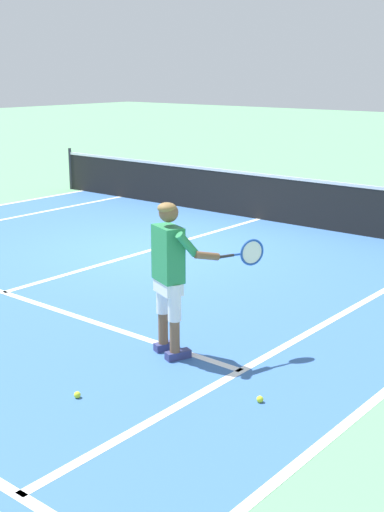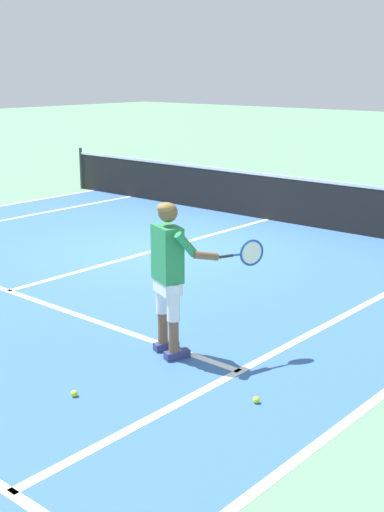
% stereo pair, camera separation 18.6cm
% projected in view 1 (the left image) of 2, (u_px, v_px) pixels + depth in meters
% --- Properties ---
extents(ground_plane, '(80.00, 80.00, 0.00)m').
position_uv_depth(ground_plane, '(153.00, 250.00, 12.06)').
color(ground_plane, '#609E70').
extents(court_inner_surface, '(10.98, 9.63, 0.00)m').
position_uv_depth(court_inner_surface, '(97.00, 266.00, 11.07)').
color(court_inner_surface, '#3866A8').
rests_on(court_inner_surface, ground).
extents(line_service, '(8.23, 0.10, 0.01)m').
position_uv_depth(line_service, '(4.00, 292.00, 9.74)').
color(line_service, white).
rests_on(line_service, ground).
extents(line_centre_service, '(0.10, 6.40, 0.01)m').
position_uv_depth(line_centre_service, '(156.00, 248.00, 12.13)').
color(line_centre_service, white).
rests_on(line_centre_service, ground).
extents(line_singles_right, '(0.10, 9.23, 0.01)m').
position_uv_depth(line_singles_right, '(325.00, 324.00, 8.55)').
color(line_singles_right, white).
rests_on(line_singles_right, ground).
extents(tennis_net, '(11.96, 0.08, 1.07)m').
position_uv_depth(tennis_net, '(259.00, 196.00, 14.38)').
color(tennis_net, '#333338').
rests_on(tennis_net, ground).
extents(tennis_player, '(0.95, 0.99, 1.71)m').
position_uv_depth(tennis_player, '(171.00, 269.00, 7.37)').
color(tennis_player, navy).
rests_on(tennis_player, ground).
extents(tennis_ball_near_feet, '(0.07, 0.07, 0.07)m').
position_uv_depth(tennis_ball_near_feet, '(260.00, 399.00, 6.53)').
color(tennis_ball_near_feet, '#CCE02D').
rests_on(tennis_ball_near_feet, ground).
extents(tennis_ball_by_baseline, '(0.07, 0.07, 0.07)m').
position_uv_depth(tennis_ball_by_baseline, '(77.00, 395.00, 6.62)').
color(tennis_ball_by_baseline, '#CCE02D').
rests_on(tennis_ball_by_baseline, ground).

